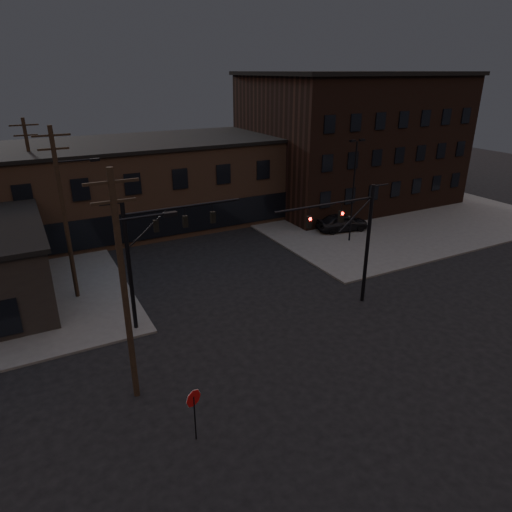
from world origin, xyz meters
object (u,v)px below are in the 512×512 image
at_px(parked_car_lot_b, 350,214).
at_px(car_crossing, 221,212).
at_px(parked_car_lot_a, 342,222).
at_px(traffic_signal_far, 150,248).
at_px(stop_sign, 194,404).
at_px(traffic_signal_near, 355,235).

distance_m(parked_car_lot_b, car_crossing, 13.48).
distance_m(parked_car_lot_a, parked_car_lot_b, 3.73).
relative_size(traffic_signal_far, stop_sign, 3.23).
distance_m(traffic_signal_far, car_crossing, 22.10).
xyz_separation_m(parked_car_lot_a, car_crossing, (-8.60, 9.37, -0.25)).
xyz_separation_m(parked_car_lot_b, car_crossing, (-11.50, 7.04, -0.03)).
xyz_separation_m(traffic_signal_far, stop_sign, (-1.28, -9.99, -3.17)).
height_order(traffic_signal_near, parked_car_lot_b, traffic_signal_near).
bearing_deg(parked_car_lot_a, parked_car_lot_b, -40.14).
bearing_deg(traffic_signal_far, traffic_signal_near, -16.17).
height_order(traffic_signal_far, parked_car_lot_a, traffic_signal_far).
xyz_separation_m(traffic_signal_near, traffic_signal_far, (-12.07, 3.50, 0.08)).
bearing_deg(traffic_signal_near, parked_car_lot_b, 50.97).
distance_m(traffic_signal_near, parked_car_lot_b, 18.95).
bearing_deg(parked_car_lot_a, car_crossing, 53.63).
distance_m(traffic_signal_near, car_crossing, 21.81).
bearing_deg(traffic_signal_near, stop_sign, -154.10).
bearing_deg(car_crossing, traffic_signal_far, -132.65).
xyz_separation_m(stop_sign, parked_car_lot_b, (25.00, 20.85, -1.07)).
xyz_separation_m(stop_sign, car_crossing, (13.50, 27.89, -1.11)).
relative_size(stop_sign, parked_car_lot_b, 0.58).
xyz_separation_m(traffic_signal_far, parked_car_lot_b, (23.72, 10.86, -4.24)).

